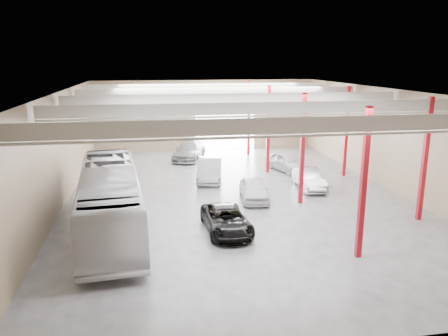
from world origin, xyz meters
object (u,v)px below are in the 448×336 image
object	(u,v)px
car_row_c	(189,150)
car_right_far	(287,162)
car_row_a	(254,189)
black_sedan	(226,220)
coach_bus	(110,200)
car_row_b	(210,169)
car_right_near	(309,179)

from	to	relation	value
car_row_c	car_right_far	world-z (taller)	car_row_c
car_row_c	car_right_far	bearing A→B (deg)	-19.43
car_row_a	black_sedan	bearing A→B (deg)	-111.27
black_sedan	car_right_far	bearing A→B (deg)	56.66
coach_bus	black_sedan	xyz separation A→B (m)	(6.03, -1.15, -1.10)
car_row_a	car_row_c	size ratio (longest dim) A/B	0.76
black_sedan	car_row_a	size ratio (longest dim) A/B	1.12
coach_bus	car_row_b	bearing A→B (deg)	49.68
black_sedan	car_row_c	size ratio (longest dim) A/B	0.85
black_sedan	car_row_b	distance (m)	10.42
car_row_c	car_right_far	distance (m)	9.49
coach_bus	car_right_near	world-z (taller)	coach_bus
coach_bus	car_row_b	world-z (taller)	coach_bus
coach_bus	car_row_b	xyz separation A→B (m)	(6.58, 9.25, -0.92)
coach_bus	black_sedan	size ratio (longest dim) A/B	2.66
car_row_b	car_row_a	bearing A→B (deg)	-57.32
car_right_near	car_row_b	bearing A→B (deg)	156.68
car_row_c	car_right_near	xyz separation A→B (m)	(7.50, -11.01, -0.10)
car_row_b	car_row_c	distance (m)	7.65
car_row_b	black_sedan	bearing A→B (deg)	-83.14
black_sedan	car_right_near	world-z (taller)	car_right_near
car_row_a	car_row_c	xyz separation A→B (m)	(-3.02, 12.80, 0.09)
car_row_b	car_row_c	bearing A→B (deg)	106.18
car_row_a	car_right_far	xyz separation A→B (m)	(4.48, 6.99, 0.04)
car_row_b	car_row_c	world-z (taller)	car_row_b
coach_bus	car_row_a	size ratio (longest dim) A/B	2.97
black_sedan	car_right_far	xyz separation A→B (m)	(7.21, 12.19, 0.11)
black_sedan	car_row_c	bearing A→B (deg)	88.19
black_sedan	car_row_b	world-z (taller)	car_row_b
coach_bus	black_sedan	world-z (taller)	coach_bus
car_row_b	car_right_near	size ratio (longest dim) A/B	1.18
coach_bus	car_row_b	size ratio (longest dim) A/B	2.49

